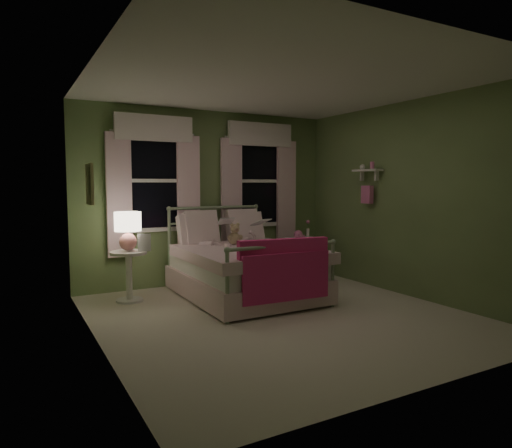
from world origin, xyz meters
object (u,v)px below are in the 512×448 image
child_right (247,225)px  child_left (211,225)px  nightstand_left (129,269)px  bed (243,268)px  nightstand_right (303,244)px  table_lamp (128,227)px  teddy_bear (235,236)px

child_right → child_left: bearing=22.2°
child_left → nightstand_left: (-1.13, 0.04, -0.52)m
child_left → nightstand_left: child_left is taller
bed → child_right: 0.74m
nightstand_right → nightstand_left: bearing=-178.0°
nightstand_left → table_lamp: (0.00, -0.00, 0.54)m
teddy_bear → nightstand_left: (-1.41, 0.20, -0.37)m
nightstand_right → teddy_bear: bearing=-167.8°
teddy_bear → nightstand_right: bearing=12.2°
child_right → teddy_bear: size_ratio=2.30×
child_left → child_right: (0.56, 0.00, -0.02)m
child_left → child_right: 0.56m
nightstand_left → nightstand_right: size_ratio=1.02×
nightstand_left → nightstand_right: same height
nightstand_left → table_lamp: table_lamp is taller
child_right → nightstand_right: (1.08, 0.14, -0.37)m
nightstand_right → bed: bearing=-157.7°
child_left → nightstand_right: child_left is taller
nightstand_left → table_lamp: size_ratio=1.32×
bed → nightstand_left: (-1.41, 0.46, 0.03)m
child_right → nightstand_left: (-1.69, 0.04, -0.50)m
child_left → teddy_bear: size_ratio=2.43×
child_right → nightstand_right: size_ratio=1.10×
child_left → child_right: size_ratio=1.06×
teddy_bear → bed: bearing=-90.0°
child_right → nightstand_right: child_right is taller
bed → nightstand_right: (1.36, 0.56, 0.17)m
bed → table_lamp: size_ratio=4.13×
bed → table_lamp: bed is taller
child_right → teddy_bear: (-0.28, -0.16, -0.13)m
table_lamp → nightstand_right: (2.77, 0.10, -0.40)m
child_left → nightstand_left: bearing=-24.8°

